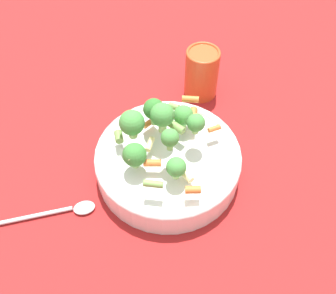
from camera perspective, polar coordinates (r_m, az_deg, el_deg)
ground_plane at (r=0.71m, az=-0.00°, el=-3.43°), size 3.00×3.00×0.00m
bowl at (r=0.68m, az=-0.00°, el=-2.05°), size 0.25×0.25×0.05m
pasta_salad at (r=0.64m, az=-1.32°, el=2.50°), size 0.19×0.18×0.08m
cup at (r=0.81m, az=4.92°, el=10.73°), size 0.07×0.07×0.11m
spoon at (r=0.68m, az=-15.65°, el=-8.93°), size 0.07×0.19×0.01m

